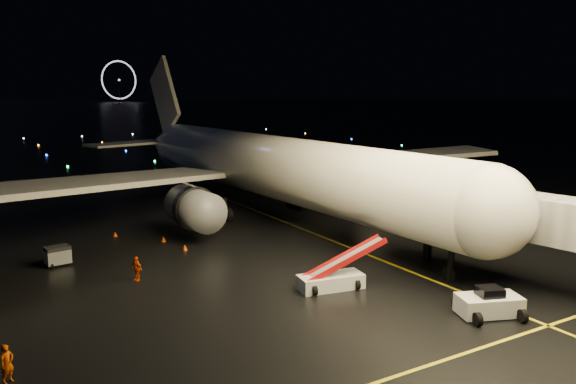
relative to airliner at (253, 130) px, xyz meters
name	(u,v)px	position (x,y,z in m)	size (l,w,h in m)	color
lane_centre	(315,234)	(0.45, -11.96, -9.27)	(0.25, 80.00, 0.02)	yellow
airliner	(253,130)	(0.00, 0.00, 0.00)	(65.54, 62.26, 18.57)	silver
pushback_tug	(489,301)	(-1.29, -34.09, -8.39)	(3.77, 1.98, 1.80)	silver
belt_loader	(331,266)	(-6.92, -25.28, -7.67)	(6.66, 1.82, 3.23)	silver
crew_a	(7,364)	(-27.34, -28.12, -8.33)	(0.69, 0.45, 1.90)	#F04E00
crew_c	(136,268)	(-18.07, -16.69, -8.39)	(1.05, 0.44, 1.79)	#F04E00
safety_cone_0	(185,247)	(-12.30, -10.99, -9.02)	(0.46, 0.46, 0.52)	#EC4200
safety_cone_1	(164,239)	(-13.00, -7.33, -9.03)	(0.44, 0.44, 0.50)	#EC4200
safety_cone_2	(115,234)	(-16.34, -3.17, -9.03)	(0.44, 0.44, 0.50)	#EC4200
ferris_wheel	(119,82)	(158.45, 693.04, 16.72)	(50.00, 4.00, 52.00)	black
taxiway_lights	(47,152)	(-11.55, 79.04, -9.10)	(164.00, 92.00, 0.36)	black
baggage_cart_0	(58,256)	(-22.44, -10.00, -8.52)	(1.81, 1.27, 1.54)	gray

